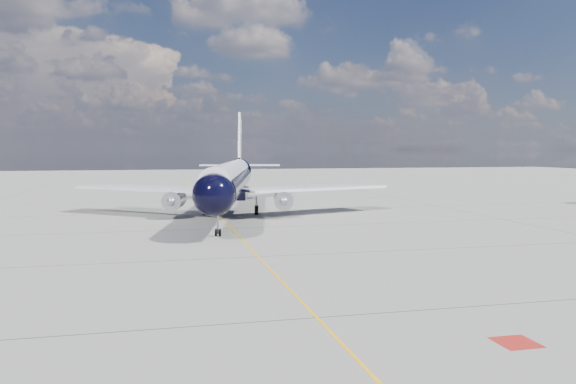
% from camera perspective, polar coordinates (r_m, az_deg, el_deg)
% --- Properties ---
extents(ground, '(320.00, 320.00, 0.00)m').
position_cam_1_polar(ground, '(60.02, -6.44, -3.03)').
color(ground, gray).
rests_on(ground, ground).
extents(taxiway_centerline, '(0.16, 160.00, 0.01)m').
position_cam_1_polar(taxiway_centerline, '(55.10, -5.82, -3.68)').
color(taxiway_centerline, '#FFB10D').
rests_on(taxiway_centerline, ground).
extents(red_marking, '(1.60, 1.60, 0.01)m').
position_cam_1_polar(red_marking, '(24.81, 22.17, -13.97)').
color(red_marking, maroon).
rests_on(red_marking, ground).
extents(main_airliner, '(37.23, 45.88, 13.35)m').
position_cam_1_polar(main_airliner, '(66.49, -5.83, 1.27)').
color(main_airliner, black).
rests_on(main_airliner, ground).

